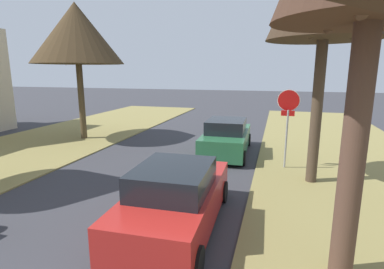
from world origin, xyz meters
TOP-DOWN VIEW (x-y plane):
  - stop_sign_far at (4.65, 12.77)m, footprint 0.81×0.49m
  - street_tree_left_mid_b at (-5.84, 15.12)m, footprint 4.67×4.67m
  - parked_sedan_red at (2.11, 7.47)m, footprint 2.06×4.46m
  - parked_sedan_green at (2.16, 14.29)m, footprint 2.06×4.46m

SIDE VIEW (x-z plane):
  - parked_sedan_red at x=2.11m, z-range -0.06..1.51m
  - parked_sedan_green at x=2.16m, z-range -0.06..1.51m
  - stop_sign_far at x=4.65m, z-range 0.70..3.65m
  - street_tree_left_mid_b at x=-5.84m, z-range 2.01..9.02m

